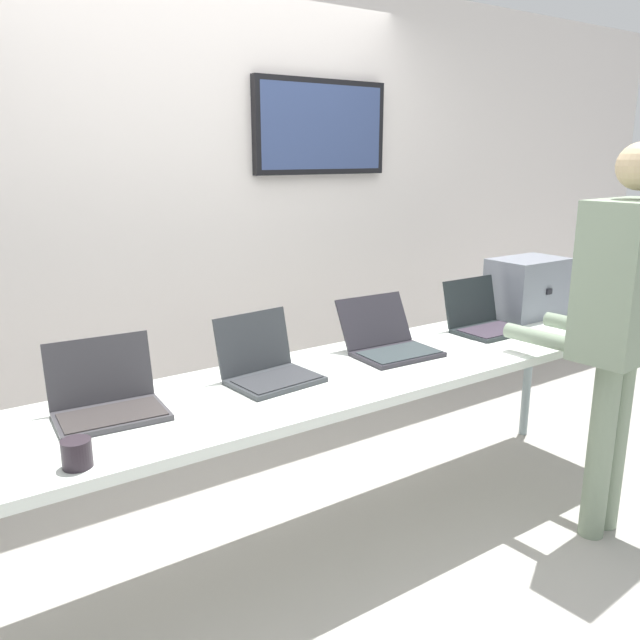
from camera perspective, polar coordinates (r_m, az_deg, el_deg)
ground at (r=3.06m, az=0.39°, el=-19.50°), size 8.00×8.00×0.04m
back_wall at (r=3.54m, az=-10.01°, el=8.56°), size 8.00×0.11×2.65m
workbench at (r=2.70m, az=0.42°, el=-5.85°), size 3.58×0.70×0.80m
equipment_box at (r=3.81m, az=17.88°, el=2.78°), size 0.43×0.29×0.33m
laptop_station_1 at (r=2.40m, az=-18.36°, el=-6.59°), size 0.39×0.32×0.26m
laptop_station_2 at (r=2.62m, az=-4.73°, el=-4.05°), size 0.37×0.34×0.26m
laptop_station_3 at (r=2.98m, az=6.09°, el=-1.86°), size 0.39×0.39×0.24m
laptop_station_4 at (r=3.44m, az=14.28°, el=0.05°), size 0.36×0.31×0.26m
person at (r=3.02m, az=25.19°, el=0.98°), size 0.46×0.61×1.74m
coffee_mug at (r=2.05m, az=-20.75°, el=-11.01°), size 0.09×0.09×0.08m
paper_sheet at (r=3.09m, az=14.69°, el=-2.72°), size 0.24×0.32×0.00m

